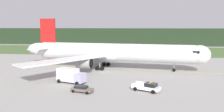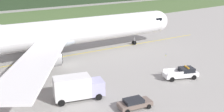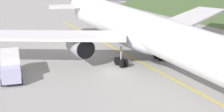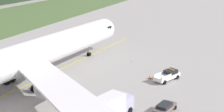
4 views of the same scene
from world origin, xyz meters
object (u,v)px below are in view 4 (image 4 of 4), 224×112
(staff_car, at_px, (165,107))
(ops_pickup_truck, at_px, (168,75))
(apron_cone, at_px, (150,77))
(airliner, at_px, (31,56))
(catering_truck, at_px, (112,106))

(staff_car, bearing_deg, ops_pickup_truck, 10.87)
(ops_pickup_truck, distance_m, apron_cone, 3.34)
(airliner, distance_m, ops_pickup_truck, 24.93)
(airliner, bearing_deg, catering_truck, -110.09)
(catering_truck, height_order, staff_car, catering_truck)
(ops_pickup_truck, xyz_separation_m, catering_truck, (-17.13, 4.05, 0.88))
(catering_truck, distance_m, apron_cone, 16.54)
(airliner, relative_size, catering_truck, 7.98)
(staff_car, xyz_separation_m, apron_cone, (11.99, 5.65, -0.35))
(ops_pickup_truck, height_order, apron_cone, ops_pickup_truck)
(catering_truck, bearing_deg, apron_cone, -2.88)
(ops_pickup_truck, relative_size, apron_cone, 8.24)
(airliner, bearing_deg, ops_pickup_truck, -64.83)
(ops_pickup_truck, xyz_separation_m, apron_cone, (-0.67, 3.22, -0.55))
(ops_pickup_truck, bearing_deg, airliner, 115.17)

